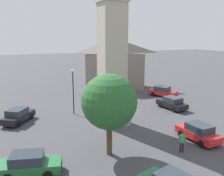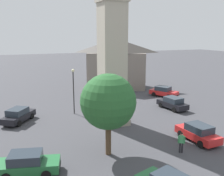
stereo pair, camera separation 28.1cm
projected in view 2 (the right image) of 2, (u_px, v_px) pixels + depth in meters
The scene contains 10 objects.
ground_plane at pixel (112, 123), 26.65m from camera, with size 200.00×200.00×0.00m, color #424247.
car_blue_kerb at pixel (164, 91), 37.80m from camera, with size 4.42×3.50×1.53m.
car_silver_kerb at pixel (18, 115), 26.76m from camera, with size 4.33×3.78×1.53m.
car_white_side at pixel (173, 103), 31.48m from camera, with size 4.31×2.19×1.53m.
car_black_far at pixel (28, 164), 16.76m from camera, with size 2.69×4.42×1.53m.
car_green_alley at pixel (198, 133), 22.03m from camera, with size 4.22×1.99×1.53m.
pedestrian at pixel (181, 141), 19.80m from camera, with size 0.39×0.47×1.69m.
tree at pixel (108, 102), 18.87m from camera, with size 4.23×4.23×6.36m.
building_shop_left at pixel (116, 63), 43.15m from camera, with size 9.18×11.44×8.45m.
lamp_post at pixel (73, 84), 29.08m from camera, with size 0.36×0.36×5.30m.
Camera 2 is at (23.38, -9.64, 9.19)m, focal length 40.50 mm.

